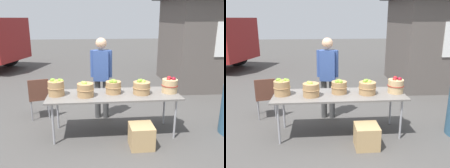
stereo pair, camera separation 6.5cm
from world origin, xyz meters
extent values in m
plane|color=#474442|center=(0.00, 0.00, 0.00)|extent=(40.00, 40.00, 0.00)
cube|color=slate|center=(0.00, 0.00, 0.73)|extent=(2.30, 0.76, 0.03)
cylinder|color=#99999E|center=(-1.03, -0.30, 0.36)|extent=(0.04, 0.04, 0.72)
cylinder|color=#99999E|center=(1.03, -0.30, 0.36)|extent=(0.04, 0.04, 0.72)
cylinder|color=#99999E|center=(-1.03, 0.30, 0.36)|extent=(0.04, 0.04, 0.72)
cylinder|color=#99999E|center=(1.03, 0.30, 0.36)|extent=(0.04, 0.04, 0.72)
cylinder|color=#A87F51|center=(-0.99, 0.03, 0.88)|extent=(0.27, 0.27, 0.25)
torus|color=#A87F51|center=(-0.99, 0.03, 0.89)|extent=(0.29, 0.29, 0.01)
sphere|color=#8CB738|center=(-0.89, 0.05, 1.00)|extent=(0.07, 0.07, 0.07)
sphere|color=#9EC647|center=(-0.99, -0.03, 1.00)|extent=(0.07, 0.07, 0.07)
sphere|color=#9EC647|center=(-1.03, 0.08, 1.00)|extent=(0.07, 0.07, 0.07)
sphere|color=#7AA833|center=(-0.93, 0.05, 1.01)|extent=(0.07, 0.07, 0.07)
sphere|color=#7AA833|center=(-1.05, 0.05, 1.01)|extent=(0.07, 0.07, 0.07)
cylinder|color=#A87F51|center=(-0.49, -0.07, 0.86)|extent=(0.28, 0.28, 0.23)
torus|color=#A87F51|center=(-0.49, -0.07, 0.87)|extent=(0.30, 0.30, 0.01)
sphere|color=#8CB738|center=(-0.49, -0.08, 0.98)|extent=(0.06, 0.06, 0.06)
sphere|color=#9EC647|center=(-0.53, -0.03, 0.98)|extent=(0.07, 0.07, 0.07)
sphere|color=#8CB738|center=(-0.50, -0.07, 0.98)|extent=(0.07, 0.07, 0.07)
sphere|color=#9EC647|center=(-0.51, -0.07, 0.98)|extent=(0.08, 0.08, 0.08)
cylinder|color=#A87F51|center=(0.00, 0.05, 0.86)|extent=(0.27, 0.27, 0.21)
torus|color=#A87F51|center=(0.00, 0.05, 0.87)|extent=(0.29, 0.29, 0.01)
sphere|color=#8CB738|center=(0.00, 0.08, 0.97)|extent=(0.07, 0.07, 0.07)
sphere|color=#8CB738|center=(-0.01, 0.05, 0.96)|extent=(0.07, 0.07, 0.07)
sphere|color=#7AA833|center=(-0.04, 0.00, 0.98)|extent=(0.08, 0.08, 0.08)
sphere|color=#8CB738|center=(0.02, -0.03, 0.98)|extent=(0.07, 0.07, 0.07)
sphere|color=#7AA833|center=(-0.01, 0.10, 0.96)|extent=(0.07, 0.07, 0.07)
cylinder|color=#A87F51|center=(0.49, -0.03, 0.86)|extent=(0.29, 0.29, 0.21)
torus|color=#A87F51|center=(0.49, -0.03, 0.87)|extent=(0.31, 0.31, 0.01)
sphere|color=#8CB738|center=(0.48, 0.05, 0.97)|extent=(0.07, 0.07, 0.07)
sphere|color=#9EC647|center=(0.53, 0.00, 0.97)|extent=(0.07, 0.07, 0.07)
sphere|color=#8CB738|center=(0.52, -0.03, 0.96)|extent=(0.07, 0.07, 0.07)
sphere|color=#9EC647|center=(0.50, 0.08, 0.96)|extent=(0.07, 0.07, 0.07)
sphere|color=#7AA833|center=(0.44, -0.02, 0.98)|extent=(0.07, 0.07, 0.07)
cylinder|color=tan|center=(1.01, 0.01, 0.87)|extent=(0.27, 0.27, 0.24)
torus|color=maroon|center=(1.01, 0.01, 0.88)|extent=(0.29, 0.29, 0.01)
sphere|color=#B22319|center=(0.97, -0.02, 0.99)|extent=(0.07, 0.07, 0.07)
sphere|color=maroon|center=(0.99, 0.02, 0.99)|extent=(0.08, 0.08, 0.08)
sphere|color=#B22319|center=(1.00, 0.06, 1.00)|extent=(0.07, 0.07, 0.07)
sphere|color=maroon|center=(1.06, -0.02, 1.00)|extent=(0.08, 0.08, 0.08)
sphere|color=maroon|center=(1.00, 0.03, 1.00)|extent=(0.08, 0.08, 0.08)
cylinder|color=#3F3F3F|center=(-0.09, 0.72, 0.41)|extent=(0.12, 0.12, 0.82)
cylinder|color=#3F3F3F|center=(-0.26, 0.74, 0.41)|extent=(0.12, 0.12, 0.82)
cube|color=#334C8C|center=(-0.17, 0.73, 1.12)|extent=(0.34, 0.27, 0.61)
sphere|color=tan|center=(-0.17, 0.73, 1.56)|extent=(0.22, 0.22, 0.22)
cylinder|color=#334C8C|center=(0.00, 0.70, 1.16)|extent=(0.08, 0.08, 0.54)
cylinder|color=#334C8C|center=(-0.35, 0.76, 1.16)|extent=(0.08, 0.08, 0.54)
cube|color=black|center=(-3.21, 5.45, 1.57)|extent=(0.52, 1.71, 0.80)
cylinder|color=black|center=(-3.92, 6.64, 0.45)|extent=(0.94, 0.52, 0.90)
cube|color=#59514C|center=(3.53, 3.13, 1.30)|extent=(3.06, 2.48, 2.60)
cube|color=brown|center=(-1.48, 0.90, 0.44)|extent=(0.48, 0.48, 0.04)
cube|color=brown|center=(-1.44, 0.72, 0.66)|extent=(0.40, 0.13, 0.40)
cylinder|color=gray|center=(-1.36, 1.10, 0.21)|extent=(0.02, 0.02, 0.42)
cylinder|color=gray|center=(-1.69, 1.02, 0.21)|extent=(0.02, 0.02, 0.42)
cylinder|color=gray|center=(-1.28, 0.77, 0.21)|extent=(0.02, 0.02, 0.42)
cylinder|color=gray|center=(-1.61, 0.69, 0.21)|extent=(0.02, 0.02, 0.42)
cube|color=tan|center=(0.40, -0.52, 0.19)|extent=(0.38, 0.38, 0.38)
camera|label=1|loc=(-0.41, -3.87, 2.04)|focal=37.45mm
camera|label=2|loc=(-0.35, -3.88, 2.04)|focal=37.45mm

